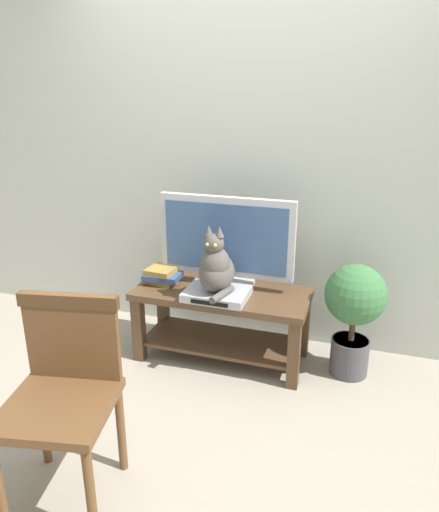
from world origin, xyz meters
TOP-DOWN VIEW (x-y plane):
  - ground_plane at (0.00, 0.00)m, footprint 12.00×12.00m
  - back_wall at (0.00, 0.97)m, footprint 7.00×0.12m
  - tv_stand at (-0.07, 0.50)m, footprint 1.13×0.49m
  - tv at (-0.07, 0.59)m, footprint 0.89×0.20m
  - media_box at (-0.07, 0.39)m, footprint 0.39×0.30m
  - cat at (-0.07, 0.38)m, footprint 0.22×0.35m
  - wooden_chair at (-0.38, -0.75)m, footprint 0.52×0.52m
  - book_stack at (-0.50, 0.49)m, footprint 0.25×0.19m
  - potted_plant at (0.75, 0.57)m, footprint 0.37×0.37m

SIDE VIEW (x-z plane):
  - ground_plane at x=0.00m, z-range 0.00..0.00m
  - tv_stand at x=-0.07m, z-range 0.09..0.58m
  - potted_plant at x=0.75m, z-range 0.09..0.82m
  - media_box at x=-0.07m, z-range 0.49..0.54m
  - wooden_chair at x=-0.38m, z-range 0.09..0.99m
  - book_stack at x=-0.50m, z-range 0.49..0.60m
  - cat at x=-0.07m, z-range 0.48..0.91m
  - tv at x=-0.07m, z-range 0.50..1.10m
  - back_wall at x=0.00m, z-range 0.00..2.80m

